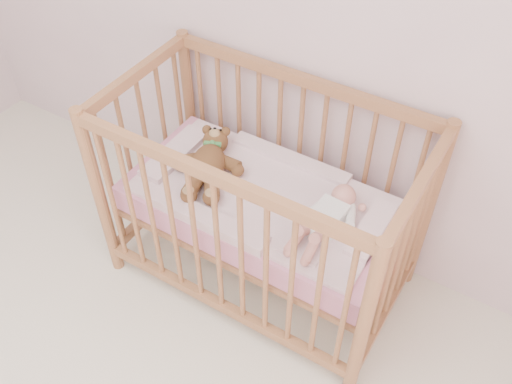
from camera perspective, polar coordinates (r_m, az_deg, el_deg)
The scene contains 5 objects.
crib at distance 2.57m, azimuth 0.58°, elevation -1.21°, with size 1.36×0.76×1.00m, color #AF734A, non-canonical shape.
mattress at distance 2.58m, azimuth 0.58°, elevation -1.44°, with size 1.22×0.62×0.13m, color pink.
blanket at distance 2.52m, azimuth 0.59°, elevation -0.27°, with size 1.10×0.58×0.06m, color pink, non-canonical shape.
baby at distance 2.36m, azimuth 7.13°, elevation -2.21°, with size 0.23×0.48×0.11m, color white, non-canonical shape.
teddy_bear at distance 2.56m, azimuth -4.81°, elevation 3.03°, with size 0.34×0.48×0.13m, color brown, non-canonical shape.
Camera 1 is at (1.09, 0.08, 2.36)m, focal length 40.00 mm.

